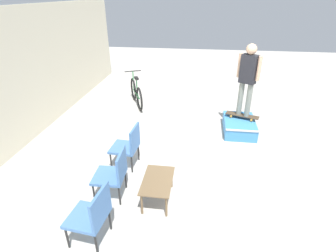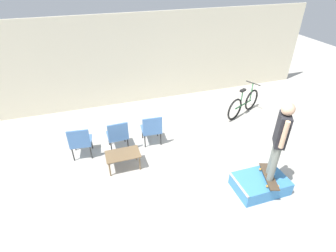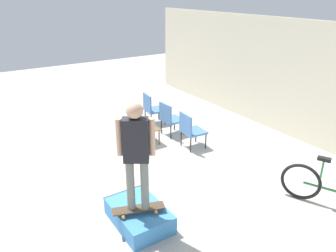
# 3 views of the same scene
# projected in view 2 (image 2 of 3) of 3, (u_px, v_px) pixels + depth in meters

# --- Properties ---
(ground_plane) EXTENTS (24.00, 24.00, 0.00)m
(ground_plane) POSITION_uv_depth(u_px,v_px,m) (202.00, 185.00, 6.02)
(ground_plane) COLOR #B7B2A8
(house_wall_back) EXTENTS (12.00, 0.06, 3.00)m
(house_wall_back) POSITION_uv_depth(u_px,v_px,m) (150.00, 59.00, 8.86)
(house_wall_back) COLOR beige
(house_wall_back) RESTS_ON ground_plane
(skate_ramp_box) EXTENTS (1.16, 0.77, 0.34)m
(skate_ramp_box) POSITION_uv_depth(u_px,v_px,m) (260.00, 184.00, 5.82)
(skate_ramp_box) COLOR #3D84C6
(skate_ramp_box) RESTS_ON ground_plane
(skateboard_on_ramp) EXTENTS (0.46, 0.85, 0.07)m
(skateboard_on_ramp) POSITION_uv_depth(u_px,v_px,m) (269.00, 176.00, 5.68)
(skateboard_on_ramp) COLOR #473828
(skateboard_on_ramp) RESTS_ON skate_ramp_box
(person_skater) EXTENTS (0.37, 0.50, 1.78)m
(person_skater) POSITION_uv_depth(u_px,v_px,m) (280.00, 136.00, 5.09)
(person_skater) COLOR gray
(person_skater) RESTS_ON skateboard_on_ramp
(coffee_table) EXTENTS (0.82, 0.50, 0.42)m
(coffee_table) POSITION_uv_depth(u_px,v_px,m) (123.00, 156.00, 6.32)
(coffee_table) COLOR brown
(coffee_table) RESTS_ON ground_plane
(patio_chair_left) EXTENTS (0.57, 0.57, 0.91)m
(patio_chair_left) POSITION_uv_depth(u_px,v_px,m) (80.00, 141.00, 6.60)
(patio_chair_left) COLOR black
(patio_chair_left) RESTS_ON ground_plane
(patio_chair_center) EXTENTS (0.54, 0.54, 0.91)m
(patio_chair_center) POSITION_uv_depth(u_px,v_px,m) (118.00, 134.00, 6.84)
(patio_chair_center) COLOR black
(patio_chair_center) RESTS_ON ground_plane
(patio_chair_right) EXTENTS (0.55, 0.55, 0.91)m
(patio_chair_right) POSITION_uv_depth(u_px,v_px,m) (152.00, 128.00, 7.08)
(patio_chair_right) COLOR black
(patio_chair_right) RESTS_ON ground_plane
(bicycle) EXTENTS (1.55, 0.79, 1.01)m
(bicycle) POSITION_uv_depth(u_px,v_px,m) (243.00, 104.00, 8.52)
(bicycle) COLOR black
(bicycle) RESTS_ON ground_plane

